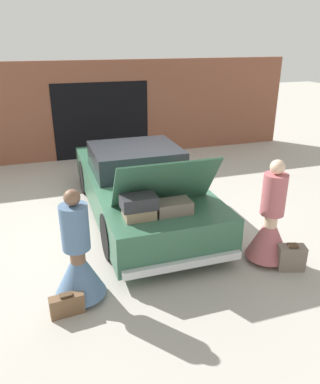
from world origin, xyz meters
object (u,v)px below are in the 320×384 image
at_px(person_right, 270,227).
at_px(suitcase_beside_left_person, 67,305).
at_px(car, 139,186).
at_px(person_left, 78,262).
at_px(suitcase_beside_right_person, 291,257).

bearing_deg(person_right, suitcase_beside_left_person, 107.57).
distance_m(person_right, suitcase_beside_left_person, 3.27).
relative_size(car, person_right, 2.87).
bearing_deg(person_right, person_left, 102.42).
bearing_deg(suitcase_beside_right_person, car, 122.38).
bearing_deg(car, suitcase_beside_left_person, -122.64).
relative_size(person_left, suitcase_beside_right_person, 3.54).
bearing_deg(suitcase_beside_left_person, car, 57.36).
bearing_deg(person_right, suitcase_beside_right_person, -137.75).
xyz_separation_m(person_left, person_right, (3.00, 0.03, 0.03)).
relative_size(person_right, suitcase_beside_right_person, 3.72).
relative_size(person_right, suitcase_beside_left_person, 3.76).
bearing_deg(suitcase_beside_right_person, person_right, 120.44).
bearing_deg(person_left, suitcase_beside_left_person, -37.45).
height_order(person_right, suitcase_beside_left_person, person_right).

